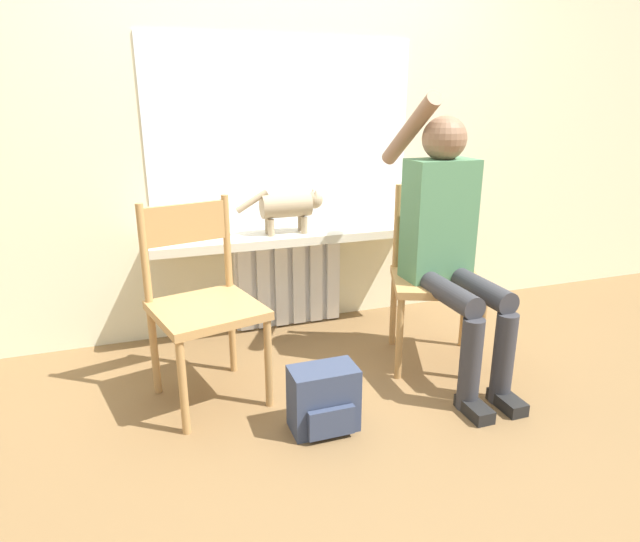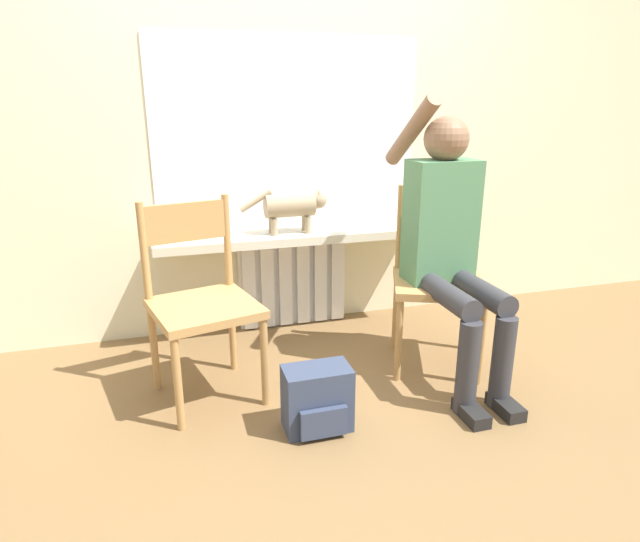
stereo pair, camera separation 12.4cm
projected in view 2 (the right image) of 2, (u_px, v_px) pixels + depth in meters
The scene contains 10 objects.
ground_plane at pixel (354, 421), 2.40m from camera, with size 12.00×12.00×0.00m, color brown.
wall_with_window at pixel (287, 104), 3.11m from camera, with size 7.00×0.06×2.70m.
radiator at pixel (293, 280), 3.36m from camera, with size 0.68×0.08×0.58m.
windowsill at pixel (297, 235), 3.16m from camera, with size 1.64×0.32×0.05m.
window_glass at pixel (289, 136), 3.13m from camera, with size 1.58×0.01×1.08m.
chair_left at pixel (201, 299), 2.49m from camera, with size 0.55×0.55×0.94m.
chair_right at pixel (438, 276), 2.82m from camera, with size 0.59×0.59×0.94m.
person at pixel (450, 236), 2.63m from camera, with size 0.36×1.04×1.42m.
cat at pixel (293, 206), 3.08m from camera, with size 0.51×0.14×0.26m.
backpack at pixel (318, 400), 2.30m from camera, with size 0.29×0.20×0.29m.
Camera 2 is at (-0.73, -1.95, 1.38)m, focal length 30.00 mm.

